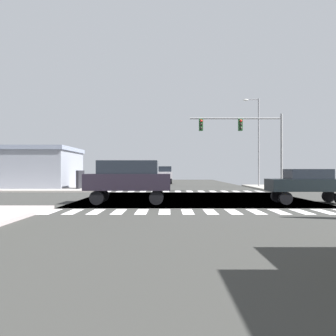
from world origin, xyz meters
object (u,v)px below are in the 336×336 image
object	(u,v)px
sedan_crossing_1	(309,183)
pickup_trailing_1	(146,174)
street_lamp	(258,135)
suv_leading_2	(149,173)
traffic_signal_mast	(247,133)
suv_nearside_1	(166,173)
suv_middle_3	(130,178)
bank_building	(7,168)

from	to	relation	value
sedan_crossing_1	pickup_trailing_1	distance (m)	32.70
street_lamp	suv_leading_2	size ratio (longest dim) A/B	2.06
traffic_signal_mast	sedan_crossing_1	size ratio (longest dim) A/B	1.83
traffic_signal_mast	pickup_trailing_1	bearing A→B (deg)	116.14
traffic_signal_mast	suv_nearside_1	size ratio (longest dim) A/B	1.71
sedan_crossing_1	pickup_trailing_1	world-z (taller)	pickup_trailing_1
traffic_signal_mast	suv_middle_3	world-z (taller)	traffic_signal_mast
street_lamp	suv_middle_3	bearing A→B (deg)	-123.03
sedan_crossing_1	suv_middle_3	xyz separation A→B (m)	(-9.84, -0.00, 0.28)
traffic_signal_mast	suv_middle_3	size ratio (longest dim) A/B	1.71
suv_nearside_1	sedan_crossing_1	xyz separation A→B (m)	(8.06, -27.90, -0.28)
traffic_signal_mast	sedan_crossing_1	world-z (taller)	traffic_signal_mast
street_lamp	sedan_crossing_1	xyz separation A→B (m)	(-1.81, -17.92, -4.44)
street_lamp	suv_middle_3	size ratio (longest dim) A/B	2.06
suv_nearside_1	pickup_trailing_1	world-z (taller)	pickup_trailing_1
sedan_crossing_1	suv_middle_3	size ratio (longest dim) A/B	0.93
traffic_signal_mast	suv_middle_3	xyz separation A→B (m)	(-8.78, -10.40, -3.55)
suv_leading_2	pickup_trailing_1	world-z (taller)	pickup_trailing_1
street_lamp	pickup_trailing_1	distance (m)	18.68
sedan_crossing_1	street_lamp	bearing A→B (deg)	-5.78
bank_building	sedan_crossing_1	world-z (taller)	bank_building
sedan_crossing_1	suv_middle_3	bearing A→B (deg)	90.00
traffic_signal_mast	suv_middle_3	bearing A→B (deg)	-130.18
suv_nearside_1	suv_leading_2	distance (m)	9.99
bank_building	traffic_signal_mast	bearing A→B (deg)	-14.18
traffic_signal_mast	pickup_trailing_1	size ratio (longest dim) A/B	1.55
traffic_signal_mast	sedan_crossing_1	xyz separation A→B (m)	(1.06, -10.40, -3.82)
traffic_signal_mast	street_lamp	distance (m)	8.08
street_lamp	pickup_trailing_1	size ratio (longest dim) A/B	1.86
bank_building	suv_nearside_1	distance (m)	19.98
suv_nearside_1	sedan_crossing_1	world-z (taller)	suv_nearside_1
street_lamp	sedan_crossing_1	bearing A→B (deg)	-95.78
bank_building	suv_leading_2	world-z (taller)	bank_building
street_lamp	suv_middle_3	xyz separation A→B (m)	(-11.65, -17.92, -4.16)
suv_nearside_1	pickup_trailing_1	distance (m)	4.15
traffic_signal_mast	suv_leading_2	size ratio (longest dim) A/B	1.71
suv_nearside_1	sedan_crossing_1	bearing A→B (deg)	106.11
traffic_signal_mast	pickup_trailing_1	xyz separation A→B (m)	(-10.00, 20.38, -3.65)
sedan_crossing_1	suv_middle_3	distance (m)	9.84
pickup_trailing_1	suv_nearside_1	bearing A→B (deg)	136.25
pickup_trailing_1	sedan_crossing_1	bearing A→B (deg)	109.77
sedan_crossing_1	suv_leading_2	bearing A→B (deg)	16.46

